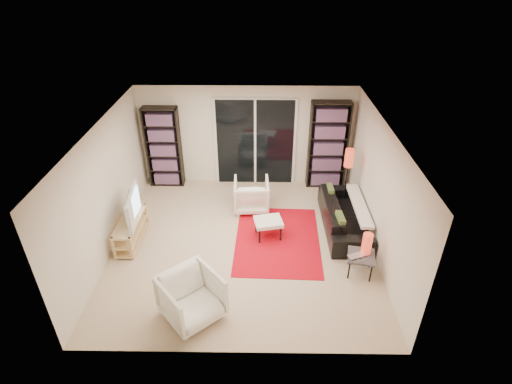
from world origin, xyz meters
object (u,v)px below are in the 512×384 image
(armchair_front, at_px, (192,298))
(side_table, at_px, (361,257))
(bookshelf_left, at_px, (164,147))
(floor_lamp, at_px, (348,164))
(bookshelf_right, at_px, (328,145))
(armchair_back, at_px, (251,195))
(tv_stand, at_px, (131,230))
(sofa, at_px, (344,215))
(ottoman, at_px, (268,222))

(armchair_front, bearing_deg, side_table, -20.58)
(bookshelf_left, xyz_separation_m, floor_lamp, (4.13, -1.03, 0.12))
(side_table, height_order, floor_lamp, floor_lamp)
(bookshelf_left, xyz_separation_m, armchair_front, (1.24, -4.16, -0.59))
(bookshelf_right, height_order, armchair_front, bookshelf_right)
(bookshelf_left, bearing_deg, armchair_back, -27.41)
(tv_stand, xyz_separation_m, armchair_front, (1.48, -1.88, 0.12))
(bookshelf_left, relative_size, sofa, 0.94)
(bookshelf_left, xyz_separation_m, armchair_back, (2.09, -1.08, -0.63))
(bookshelf_left, distance_m, sofa, 4.43)
(ottoman, relative_size, side_table, 1.12)
(bookshelf_right, xyz_separation_m, armchair_back, (-1.76, -1.08, -0.70))
(sofa, relative_size, armchair_front, 2.44)
(sofa, height_order, armchair_back, armchair_back)
(sofa, height_order, side_table, sofa)
(armchair_back, bearing_deg, floor_lamp, 179.16)
(tv_stand, relative_size, armchair_front, 1.41)
(armchair_front, bearing_deg, sofa, 0.25)
(ottoman, bearing_deg, bookshelf_left, 139.24)
(tv_stand, bearing_deg, sofa, 6.71)
(tv_stand, relative_size, ottoman, 1.96)
(bookshelf_left, xyz_separation_m, tv_stand, (-0.24, -2.28, -0.71))
(armchair_back, relative_size, floor_lamp, 0.54)
(sofa, xyz_separation_m, side_table, (0.05, -1.36, 0.05))
(tv_stand, bearing_deg, armchair_back, 27.21)
(armchair_back, height_order, side_table, armchair_back)
(sofa, bearing_deg, floor_lamp, -10.10)
(armchair_front, height_order, side_table, armchair_front)
(sofa, relative_size, ottoman, 3.39)
(side_table, xyz_separation_m, floor_lamp, (0.08, 2.11, 0.74))
(side_table, bearing_deg, armchair_front, -160.12)
(armchair_back, bearing_deg, sofa, 157.76)
(floor_lamp, bearing_deg, side_table, -92.14)
(bookshelf_right, distance_m, tv_stand, 4.75)
(bookshelf_right, distance_m, armchair_front, 4.95)
(bookshelf_right, height_order, side_table, bookshelf_right)
(bookshelf_right, relative_size, tv_stand, 1.76)
(ottoman, bearing_deg, armchair_back, 109.33)
(ottoman, height_order, side_table, same)
(bookshelf_right, xyz_separation_m, tv_stand, (-4.09, -2.28, -0.79))
(tv_stand, relative_size, sofa, 0.58)
(bookshelf_left, distance_m, floor_lamp, 4.26)
(bookshelf_left, xyz_separation_m, ottoman, (2.45, -2.11, -0.63))
(side_table, bearing_deg, armchair_back, 133.72)
(bookshelf_right, bearing_deg, armchair_back, -148.51)
(sofa, bearing_deg, armchair_back, 69.66)
(tv_stand, height_order, sofa, sofa)
(bookshelf_left, xyz_separation_m, sofa, (4.00, -1.78, -0.67))
(side_table, bearing_deg, bookshelf_left, 142.24)
(armchair_front, distance_m, floor_lamp, 4.32)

